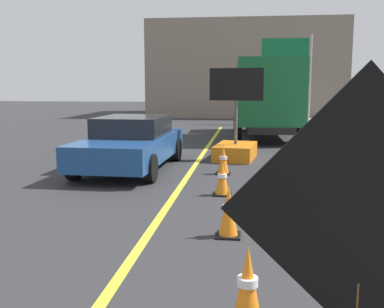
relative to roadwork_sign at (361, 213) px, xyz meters
name	(u,v)px	position (x,y,z in m)	size (l,w,h in m)	color
lane_center_stripe	(140,246)	(-2.11, 3.21, -1.47)	(0.14, 36.00, 0.01)	yellow
roadwork_sign	(361,213)	(0.00, 0.00, 0.00)	(1.61, 0.34, 2.33)	#593819
arrow_board_trailer	(236,143)	(-1.03, 10.86, -0.99)	(1.60, 1.93, 2.70)	orange
box_truck	(266,96)	(0.05, 16.80, 0.28)	(2.85, 6.93, 3.20)	black
pickup_car	(131,143)	(-3.72, 8.89, -0.77)	(2.18, 4.73, 1.38)	navy
highway_guide_sign	(296,63)	(1.91, 23.63, 1.95)	(2.79, 0.22, 5.00)	gray
far_building_block	(246,71)	(-0.94, 31.98, 1.81)	(13.39, 9.12, 6.57)	gray
traffic_cone_near_sign	(247,287)	(-0.63, 1.28, -1.09)	(0.36, 0.36, 0.78)	black
traffic_cone_mid_lane	(229,212)	(-0.92, 3.77, -1.10)	(0.36, 0.36, 0.76)	black
traffic_cone_far_lane	(222,178)	(-1.16, 6.29, -1.13)	(0.36, 0.36, 0.70)	black
traffic_cone_curbside	(223,160)	(-1.27, 8.49, -1.12)	(0.36, 0.36, 0.72)	black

